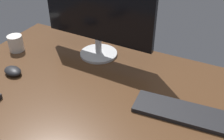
{
  "coord_description": "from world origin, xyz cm",
  "views": [
    {
      "loc": [
        47.54,
        -80.44,
        74.31
      ],
      "look_at": [
        2.95,
        7.08,
        8.0
      ],
      "focal_mm": 42.46,
      "sensor_mm": 36.0,
      "label": 1
    }
  ],
  "objects_px": {
    "keyboard": "(182,111)",
    "coffee_mug": "(16,43)",
    "computer_mouse": "(13,71)",
    "monitor": "(97,14)"
  },
  "relations": [
    {
      "from": "keyboard",
      "to": "coffee_mug",
      "type": "xyz_separation_m",
      "value": [
        -0.93,
        0.08,
        0.03
      ]
    },
    {
      "from": "keyboard",
      "to": "computer_mouse",
      "type": "height_order",
      "value": "computer_mouse"
    },
    {
      "from": "monitor",
      "to": "coffee_mug",
      "type": "height_order",
      "value": "monitor"
    },
    {
      "from": "computer_mouse",
      "to": "keyboard",
      "type": "bearing_deg",
      "value": 18.97
    },
    {
      "from": "monitor",
      "to": "computer_mouse",
      "type": "relative_size",
      "value": 6.17
    },
    {
      "from": "monitor",
      "to": "coffee_mug",
      "type": "relative_size",
      "value": 6.84
    },
    {
      "from": "coffee_mug",
      "to": "monitor",
      "type": "bearing_deg",
      "value": 21.18
    },
    {
      "from": "computer_mouse",
      "to": "monitor",
      "type": "bearing_deg",
      "value": 63.25
    },
    {
      "from": "monitor",
      "to": "keyboard",
      "type": "relative_size",
      "value": 1.6
    },
    {
      "from": "computer_mouse",
      "to": "coffee_mug",
      "type": "xyz_separation_m",
      "value": [
        -0.15,
        0.18,
        0.03
      ]
    }
  ]
}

